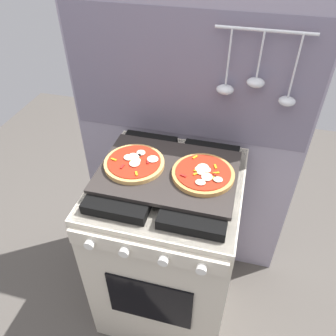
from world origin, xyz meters
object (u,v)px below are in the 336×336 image
stove (168,244)px  pizza_left (135,163)px  baking_tray (168,172)px  pizza_right (203,174)px

stove → pizza_left: pizza_left is taller
baking_tray → pizza_right: bearing=-1.1°
stove → pizza_right: 0.50m
pizza_left → stove: bearing=1.0°
stove → baking_tray: size_ratio=1.67×
stove → pizza_left: 0.50m
baking_tray → pizza_left: size_ratio=2.25×
stove → pizza_right: bearing=-0.5°
baking_tray → pizza_right: size_ratio=2.25×
stove → baking_tray: (0.00, 0.00, 0.46)m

